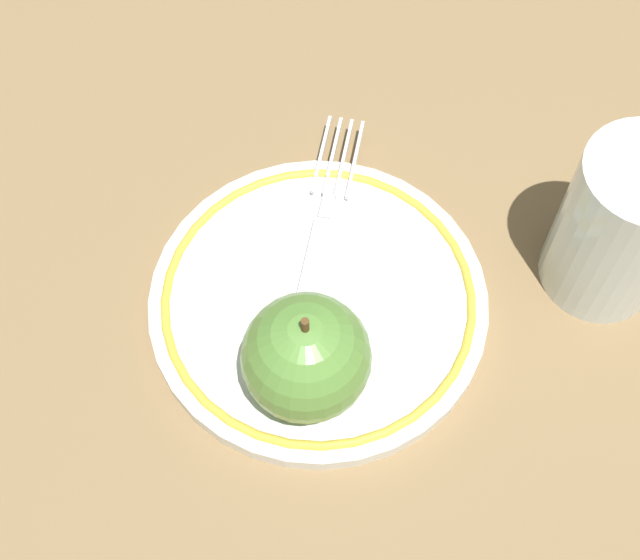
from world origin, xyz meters
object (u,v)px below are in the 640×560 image
at_px(apple_red_whole, 306,358).
at_px(fork, 320,237).
at_px(plate, 320,300).
at_px(drinking_glass, 621,226).

distance_m(apple_red_whole, fork, 0.11).
xyz_separation_m(plate, apple_red_whole, (-0.04, 0.05, 0.05)).
relative_size(fork, drinking_glass, 1.48).
bearing_deg(plate, drinking_glass, -128.59).
xyz_separation_m(plate, fork, (0.03, -0.03, 0.01)).
relative_size(apple_red_whole, drinking_glass, 0.74).
distance_m(fork, drinking_glass, 0.19).
bearing_deg(fork, apple_red_whole, -173.28).
bearing_deg(drinking_glass, apple_red_whole, 67.60).
xyz_separation_m(apple_red_whole, fork, (0.07, -0.08, -0.04)).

